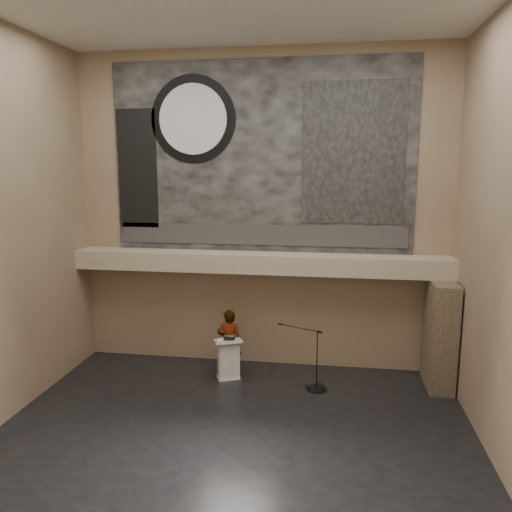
# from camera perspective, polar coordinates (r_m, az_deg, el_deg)

# --- Properties ---
(floor) EXTENTS (10.00, 10.00, 0.00)m
(floor) POSITION_cam_1_polar(r_m,az_deg,el_deg) (10.95, -2.69, -19.83)
(floor) COLOR black
(floor) RESTS_ON ground
(wall_back) EXTENTS (10.00, 0.02, 8.50)m
(wall_back) POSITION_cam_1_polar(r_m,az_deg,el_deg) (13.47, 0.52, 5.00)
(wall_back) COLOR #78654C
(wall_back) RESTS_ON floor
(wall_front) EXTENTS (10.00, 0.02, 8.50)m
(wall_front) POSITION_cam_1_polar(r_m,az_deg,el_deg) (5.75, -10.91, -2.41)
(wall_front) COLOR #78654C
(wall_front) RESTS_ON floor
(wall_right) EXTENTS (0.02, 8.00, 8.50)m
(wall_right) POSITION_cam_1_polar(r_m,az_deg,el_deg) (9.86, 26.92, 1.93)
(wall_right) COLOR #78654C
(wall_right) RESTS_ON floor
(soffit) EXTENTS (10.00, 0.80, 0.50)m
(soffit) POSITION_cam_1_polar(r_m,az_deg,el_deg) (13.26, 0.26, -0.76)
(soffit) COLOR tan
(soffit) RESTS_ON wall_back
(sprinkler_left) EXTENTS (0.04, 0.04, 0.06)m
(sprinkler_left) POSITION_cam_1_polar(r_m,az_deg,el_deg) (13.59, -6.46, -1.75)
(sprinkler_left) COLOR #B2893D
(sprinkler_left) RESTS_ON soffit
(sprinkler_right) EXTENTS (0.04, 0.04, 0.06)m
(sprinkler_right) POSITION_cam_1_polar(r_m,az_deg,el_deg) (13.13, 8.46, -2.23)
(sprinkler_right) COLOR #B2893D
(sprinkler_right) RESTS_ON soffit
(banner) EXTENTS (8.00, 0.05, 5.00)m
(banner) POSITION_cam_1_polar(r_m,az_deg,el_deg) (13.38, 0.51, 11.18)
(banner) COLOR black
(banner) RESTS_ON wall_back
(banner_text_strip) EXTENTS (7.76, 0.02, 0.55)m
(banner_text_strip) POSITION_cam_1_polar(r_m,az_deg,el_deg) (13.47, 0.47, 2.43)
(banner_text_strip) COLOR #2B2B2B
(banner_text_strip) RESTS_ON banner
(banner_clock_rim) EXTENTS (2.30, 0.02, 2.30)m
(banner_clock_rim) POSITION_cam_1_polar(r_m,az_deg,el_deg) (13.77, -7.22, 15.25)
(banner_clock_rim) COLOR black
(banner_clock_rim) RESTS_ON banner
(banner_clock_face) EXTENTS (1.84, 0.02, 1.84)m
(banner_clock_face) POSITION_cam_1_polar(r_m,az_deg,el_deg) (13.75, -7.24, 15.26)
(banner_clock_face) COLOR silver
(banner_clock_face) RESTS_ON banner
(banner_building_print) EXTENTS (2.60, 0.02, 3.60)m
(banner_building_print) POSITION_cam_1_polar(r_m,az_deg,el_deg) (13.22, 11.05, 11.44)
(banner_building_print) COLOR black
(banner_building_print) RESTS_ON banner
(banner_brick_print) EXTENTS (1.10, 0.02, 3.20)m
(banner_brick_print) POSITION_cam_1_polar(r_m,az_deg,el_deg) (14.23, -13.40, 9.65)
(banner_brick_print) COLOR black
(banner_brick_print) RESTS_ON banner
(stone_pier) EXTENTS (0.60, 1.40, 2.70)m
(stone_pier) POSITION_cam_1_polar(r_m,az_deg,el_deg) (13.38, 20.28, -8.40)
(stone_pier) COLOR #45392A
(stone_pier) RESTS_ON floor
(lectern) EXTENTS (0.80, 0.70, 1.13)m
(lectern) POSITION_cam_1_polar(r_m,az_deg,el_deg) (13.15, -3.17, -11.78)
(lectern) COLOR silver
(lectern) RESTS_ON floor
(binder) EXTENTS (0.28, 0.23, 0.04)m
(binder) POSITION_cam_1_polar(r_m,az_deg,el_deg) (12.96, -3.07, -9.45)
(binder) COLOR black
(binder) RESTS_ON lectern
(papers) EXTENTS (0.28, 0.32, 0.00)m
(papers) POSITION_cam_1_polar(r_m,az_deg,el_deg) (12.94, -3.91, -9.55)
(papers) COLOR white
(papers) RESTS_ON lectern
(speaker_person) EXTENTS (0.68, 0.47, 1.78)m
(speaker_person) POSITION_cam_1_polar(r_m,az_deg,el_deg) (13.39, -3.07, -9.82)
(speaker_person) COLOR white
(speaker_person) RESTS_ON floor
(mic_stand) EXTENTS (1.28, 0.74, 1.54)m
(mic_stand) POSITION_cam_1_polar(r_m,az_deg,el_deg) (12.88, 6.77, -13.93)
(mic_stand) COLOR black
(mic_stand) RESTS_ON floor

